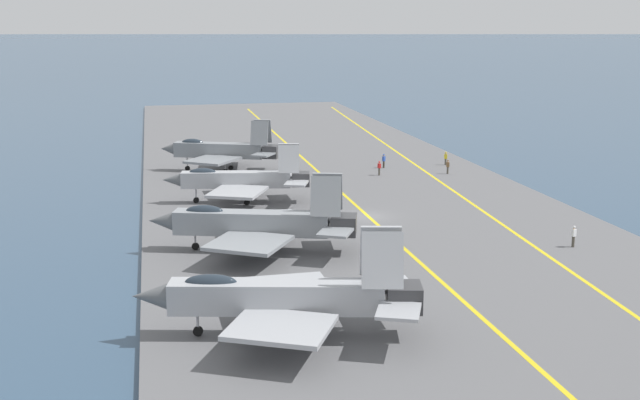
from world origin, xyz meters
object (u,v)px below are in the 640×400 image
parked_jet_nearest (282,297)px  parked_jet_fourth (221,150)px  parked_jet_second (255,223)px  crew_yellow_vest (446,158)px  crew_red_vest (379,168)px  crew_white_vest (574,235)px  parked_jet_third (240,180)px  crew_blue_vest (384,160)px  crew_brown_vest (448,166)px

parked_jet_nearest → parked_jet_fourth: 53.84m
parked_jet_nearest → parked_jet_second: bearing=-2.4°
crew_yellow_vest → crew_red_vest: crew_red_vest is taller
crew_white_vest → crew_yellow_vest: 38.74m
crew_white_vest → crew_red_vest: crew_white_vest is taller
parked_jet_third → crew_red_vest: (11.37, -18.19, -1.47)m
parked_jet_second → parked_jet_third: size_ratio=1.13×
crew_red_vest → crew_blue_vest: (4.62, -1.93, 0.03)m
parked_jet_fourth → crew_blue_vest: bearing=-94.6°
parked_jet_nearest → parked_jet_fourth: parked_jet_nearest is taller
parked_jet_nearest → parked_jet_second: size_ratio=1.00×
crew_brown_vest → crew_blue_vest: (5.47, 6.54, 0.02)m
parked_jet_fourth → crew_white_vest: size_ratio=8.31×
parked_jet_second → crew_brown_vest: (28.52, -27.40, -1.42)m
parked_jet_second → parked_jet_fourth: size_ratio=1.13×
parked_jet_second → crew_brown_vest: size_ratio=9.78×
parked_jet_nearest → parked_jet_second: parked_jet_nearest is taller
parked_jet_second → crew_blue_vest: (33.99, -20.86, -1.40)m
parked_jet_third → crew_blue_vest: 25.74m
parked_jet_fourth → crew_yellow_vest: 29.02m
parked_jet_second → parked_jet_third: 18.02m
parked_jet_fourth → crew_white_vest: (-39.83, -25.64, -1.68)m
crew_brown_vest → crew_white_vest: bearing=177.6°
crew_brown_vest → crew_blue_vest: 8.53m
crew_yellow_vest → crew_blue_vest: size_ratio=0.96×
parked_jet_nearest → crew_yellow_vest: 60.63m
parked_jet_third → parked_jet_nearest: bearing=177.6°
parked_jet_nearest → crew_red_vest: (47.58, -19.70, -1.56)m
crew_blue_vest → parked_jet_third: bearing=128.5°
parked_jet_third → crew_red_vest: parked_jet_third is taller
parked_jet_third → crew_red_vest: bearing=-58.0°
parked_jet_fourth → crew_red_vest: size_ratio=8.79×
crew_white_vest → crew_red_vest: bearing=12.0°
parked_jet_second → crew_yellow_vest: size_ratio=9.95×
parked_jet_nearest → parked_jet_third: (36.20, -1.50, -0.08)m
crew_yellow_vest → crew_red_vest: size_ratio=0.99×
parked_jet_fourth → parked_jet_nearest: bearing=178.8°
crew_white_vest → crew_brown_vest: crew_white_vest is taller
parked_jet_nearest → crew_white_vest: (14.00, -26.81, -1.50)m
parked_jet_fourth → crew_white_vest: 47.39m
parked_jet_nearest → parked_jet_second: (18.20, -0.76, -0.12)m
parked_jet_nearest → crew_white_vest: size_ratio=9.40×
crew_brown_vest → crew_blue_vest: size_ratio=0.98×
crew_red_vest → parked_jet_fourth: bearing=71.3°
parked_jet_fourth → parked_jet_third: bearing=-178.9°
parked_jet_third → crew_yellow_vest: size_ratio=8.80×
crew_red_vest → crew_brown_vest: crew_brown_vest is taller
parked_jet_nearest → parked_jet_third: 36.23m
crew_blue_vest → crew_red_vest: bearing=157.4°
crew_white_vest → crew_yellow_vest: size_ratio=1.06×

